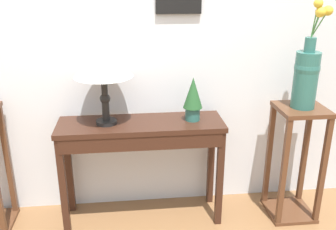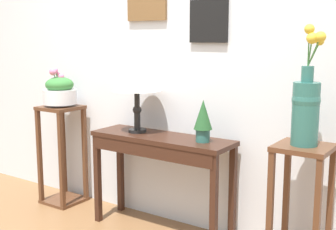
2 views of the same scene
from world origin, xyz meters
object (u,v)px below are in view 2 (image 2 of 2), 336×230
at_px(pedestal_stand_left, 62,155).
at_px(planter_bowl_wide_left, 60,91).
at_px(console_table, 160,152).
at_px(potted_plant_on_console, 203,119).
at_px(table_lamp, 137,81).
at_px(flower_vase_tall_right, 306,105).
at_px(pedestal_stand_right, 300,212).

distance_m(pedestal_stand_left, planter_bowl_wide_left, 0.58).
xyz_separation_m(pedestal_stand_left, planter_bowl_wide_left, (-0.00, -0.00, 0.58)).
relative_size(console_table, potted_plant_on_console, 3.75).
bearing_deg(planter_bowl_wide_left, table_lamp, -0.23).
bearing_deg(console_table, potted_plant_on_console, 4.05).
xyz_separation_m(table_lamp, pedestal_stand_left, (-0.87, 0.00, -0.72)).
relative_size(table_lamp, planter_bowl_wide_left, 1.51).
distance_m(table_lamp, flower_vase_tall_right, 1.34).
distance_m(planter_bowl_wide_left, pedestal_stand_right, 2.28).
xyz_separation_m(table_lamp, flower_vase_tall_right, (1.33, -0.08, -0.06)).
bearing_deg(planter_bowl_wide_left, pedestal_stand_left, 64.01).
distance_m(console_table, planter_bowl_wide_left, 1.17).
xyz_separation_m(table_lamp, planter_bowl_wide_left, (-0.87, 0.00, -0.14)).
bearing_deg(planter_bowl_wide_left, flower_vase_tall_right, -2.06).
height_order(planter_bowl_wide_left, flower_vase_tall_right, flower_vase_tall_right).
height_order(console_table, flower_vase_tall_right, flower_vase_tall_right).
bearing_deg(table_lamp, potted_plant_on_console, 0.36).
bearing_deg(potted_plant_on_console, table_lamp, -179.64).
distance_m(console_table, pedestal_stand_left, 1.12).
distance_m(pedestal_stand_left, pedestal_stand_right, 2.20).
height_order(pedestal_stand_left, flower_vase_tall_right, flower_vase_tall_right).
height_order(table_lamp, flower_vase_tall_right, flower_vase_tall_right).
bearing_deg(pedestal_stand_right, planter_bowl_wide_left, 177.96).
xyz_separation_m(console_table, flower_vase_tall_right, (1.10, -0.05, 0.46)).
xyz_separation_m(console_table, table_lamp, (-0.23, 0.02, 0.53)).
relative_size(pedestal_stand_right, flower_vase_tall_right, 1.19).
relative_size(console_table, pedestal_stand_right, 1.33).
relative_size(potted_plant_on_console, planter_bowl_wide_left, 0.90).
distance_m(console_table, pedestal_stand_right, 1.12).
xyz_separation_m(potted_plant_on_console, pedestal_stand_right, (0.74, -0.08, -0.50)).
bearing_deg(pedestal_stand_right, table_lamp, 176.78).
bearing_deg(table_lamp, pedestal_stand_right, -3.22).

